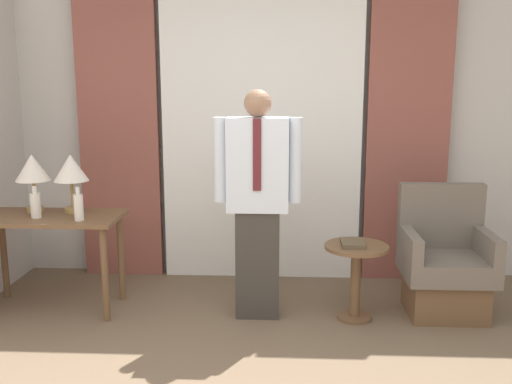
% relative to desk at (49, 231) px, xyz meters
% --- Properties ---
extents(wall_back, '(10.00, 0.06, 2.70)m').
position_rel_desk_xyz_m(wall_back, '(1.54, 0.94, 0.75)').
color(wall_back, beige).
rests_on(wall_back, ground_plane).
extents(curtain_sheer_center, '(1.68, 0.06, 2.58)m').
position_rel_desk_xyz_m(curtain_sheer_center, '(1.54, 0.81, 0.69)').
color(curtain_sheer_center, white).
rests_on(curtain_sheer_center, ground_plane).
extents(curtain_drape_left, '(0.68, 0.06, 2.58)m').
position_rel_desk_xyz_m(curtain_drape_left, '(0.32, 0.81, 0.69)').
color(curtain_drape_left, brown).
rests_on(curtain_drape_left, ground_plane).
extents(curtain_drape_right, '(0.68, 0.06, 2.58)m').
position_rel_desk_xyz_m(curtain_drape_right, '(2.75, 0.81, 0.69)').
color(curtain_drape_right, brown).
rests_on(curtain_drape_right, ground_plane).
extents(desk, '(1.05, 0.53, 0.72)m').
position_rel_desk_xyz_m(desk, '(0.00, 0.00, 0.00)').
color(desk, brown).
rests_on(desk, ground_plane).
extents(table_lamp_left, '(0.25, 0.25, 0.44)m').
position_rel_desk_xyz_m(table_lamp_left, '(-0.15, 0.12, 0.44)').
color(table_lamp_left, '#9E7F47').
rests_on(table_lamp_left, desk).
extents(table_lamp_right, '(0.25, 0.25, 0.44)m').
position_rel_desk_xyz_m(table_lamp_right, '(0.15, 0.12, 0.44)').
color(table_lamp_right, '#9E7F47').
rests_on(table_lamp_right, desk).
extents(bottle_near_edge, '(0.07, 0.07, 0.24)m').
position_rel_desk_xyz_m(bottle_near_edge, '(0.28, -0.13, 0.22)').
color(bottle_near_edge, silver).
rests_on(bottle_near_edge, desk).
extents(bottle_by_lamp, '(0.07, 0.07, 0.23)m').
position_rel_desk_xyz_m(bottle_by_lamp, '(-0.06, -0.07, 0.22)').
color(bottle_by_lamp, silver).
rests_on(bottle_by_lamp, desk).
extents(person, '(0.62, 0.21, 1.64)m').
position_rel_desk_xyz_m(person, '(1.54, -0.06, 0.29)').
color(person, '#38332D').
rests_on(person, ground_plane).
extents(armchair, '(0.63, 0.56, 0.94)m').
position_rel_desk_xyz_m(armchair, '(2.91, 0.07, -0.25)').
color(armchair, brown).
rests_on(armchair, ground_plane).
extents(side_table, '(0.45, 0.45, 0.55)m').
position_rel_desk_xyz_m(side_table, '(2.24, -0.08, -0.23)').
color(side_table, brown).
rests_on(side_table, ground_plane).
extents(book, '(0.16, 0.20, 0.03)m').
position_rel_desk_xyz_m(book, '(2.22, -0.09, -0.03)').
color(book, brown).
rests_on(book, side_table).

